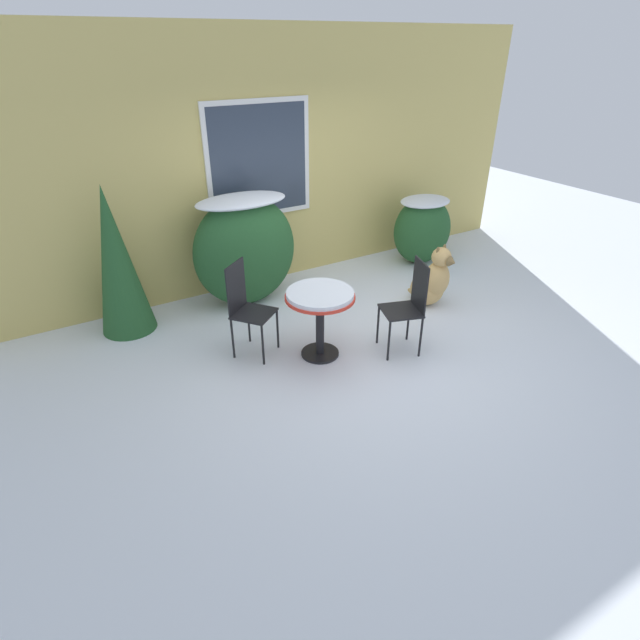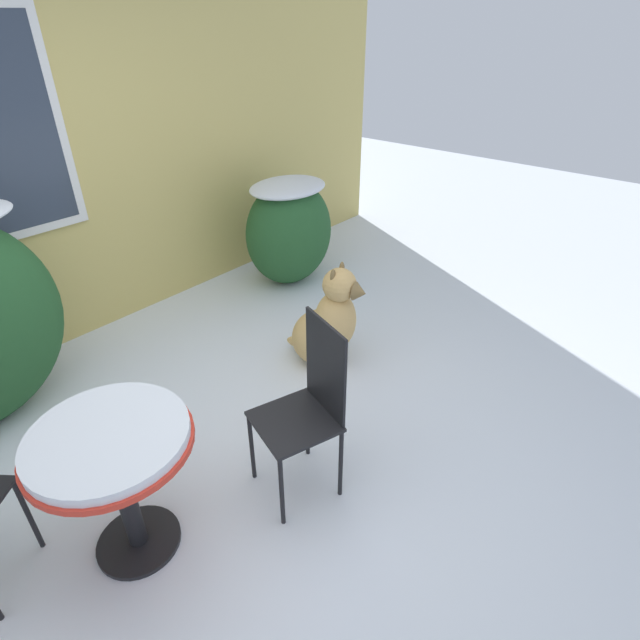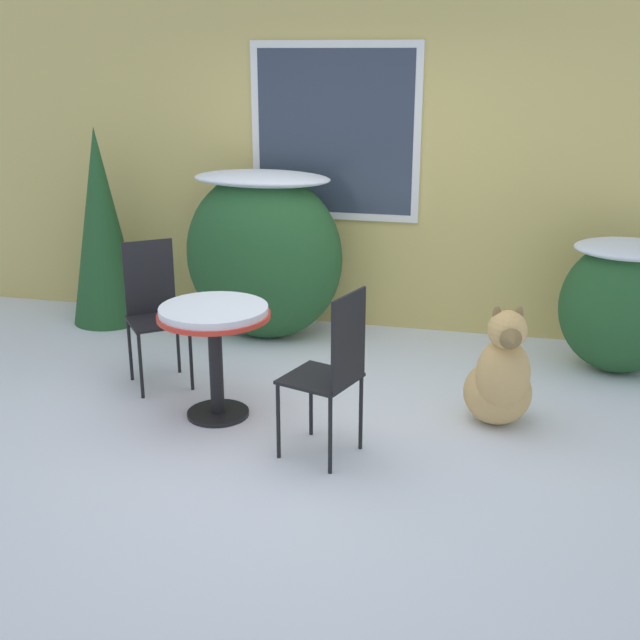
% 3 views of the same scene
% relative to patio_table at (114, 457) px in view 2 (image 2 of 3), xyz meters
% --- Properties ---
extents(ground_plane, '(16.00, 16.00, 0.00)m').
position_rel_patio_table_xyz_m(ground_plane, '(0.58, -0.13, -0.61)').
color(ground_plane, silver).
extents(shrub_middle, '(0.90, 0.71, 0.99)m').
position_rel_patio_table_xyz_m(shrub_middle, '(2.62, 1.42, -0.07)').
color(shrub_middle, '#235128').
rests_on(shrub_middle, ground_plane).
extents(patio_table, '(0.72, 0.72, 0.75)m').
position_rel_patio_table_xyz_m(patio_table, '(0.00, 0.00, 0.00)').
color(patio_table, black).
rests_on(patio_table, ground_plane).
extents(patio_chair_far_side, '(0.49, 0.49, 1.02)m').
position_rel_patio_table_xyz_m(patio_chair_far_side, '(0.85, -0.38, -0.05)').
color(patio_chair_far_side, black).
rests_on(patio_chair_far_side, ground_plane).
extents(dog, '(0.51, 0.65, 0.82)m').
position_rel_patio_table_xyz_m(dog, '(1.79, 0.27, -0.29)').
color(dog, tan).
rests_on(dog, ground_plane).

